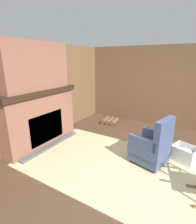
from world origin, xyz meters
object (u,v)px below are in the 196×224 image
(storage_case, at_px, (59,83))
(decorative_plate_on_mantel, at_px, (35,84))
(armchair, at_px, (152,147))
(laundry_basket, at_px, (184,153))
(firewood_stack, at_px, (110,121))
(oil_lamp_vase, at_px, (17,88))

(storage_case, relative_size, decorative_plate_on_mantel, 1.19)
(armchair, height_order, laundry_basket, armchair)
(firewood_stack, distance_m, laundry_basket, 2.58)
(oil_lamp_vase, height_order, decorative_plate_on_mantel, oil_lamp_vase)
(armchair, height_order, oil_lamp_vase, oil_lamp_vase)
(firewood_stack, bearing_deg, laundry_basket, -26.80)
(oil_lamp_vase, height_order, storage_case, oil_lamp_vase)
(oil_lamp_vase, bearing_deg, storage_case, 89.99)
(oil_lamp_vase, relative_size, storage_case, 0.89)
(armchair, distance_m, storage_case, 2.76)
(laundry_basket, bearing_deg, oil_lamp_vase, -155.28)
(oil_lamp_vase, distance_m, decorative_plate_on_mantel, 0.48)
(laundry_basket, xyz_separation_m, oil_lamp_vase, (-3.10, -1.43, 1.27))
(armchair, bearing_deg, laundry_basket, -125.35)
(armchair, bearing_deg, firewood_stack, -28.55)
(armchair, height_order, decorative_plate_on_mantel, decorative_plate_on_mantel)
(firewood_stack, relative_size, oil_lamp_vase, 2.06)
(armchair, xyz_separation_m, laundry_basket, (0.55, 0.47, -0.20))
(oil_lamp_vase, bearing_deg, armchair, 20.65)
(storage_case, height_order, decorative_plate_on_mantel, decorative_plate_on_mantel)
(storage_case, distance_m, decorative_plate_on_mantel, 0.75)
(firewood_stack, height_order, laundry_basket, laundry_basket)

